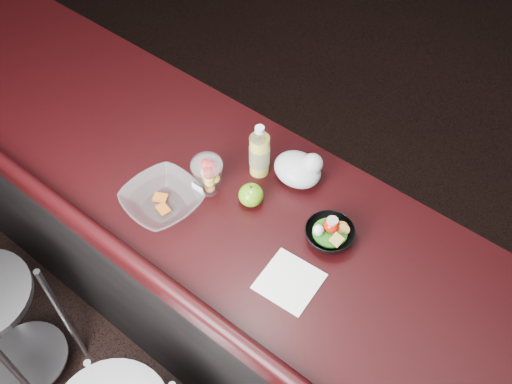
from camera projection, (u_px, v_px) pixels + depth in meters
room_shell at (106, 26)px, 1.01m from camera, size 8.00×8.00×8.00m
counter at (235, 278)px, 2.20m from camera, size 4.06×0.71×1.02m
lemonade_bottle at (259, 154)px, 1.80m from camera, size 0.07×0.07×0.20m
fruit_cup at (207, 174)px, 1.76m from camera, size 0.10×0.10×0.14m
green_apple at (251, 195)px, 1.76m from camera, size 0.08×0.08×0.08m
plastic_bag at (299, 169)px, 1.80m from camera, size 0.16×0.13×0.12m
snack_bowl at (329, 233)px, 1.68m from camera, size 0.17×0.17×0.08m
takeout_bowl at (162, 200)px, 1.75m from camera, size 0.26×0.26×0.06m
paper_napkin at (289, 281)px, 1.61m from camera, size 0.17×0.17×0.00m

